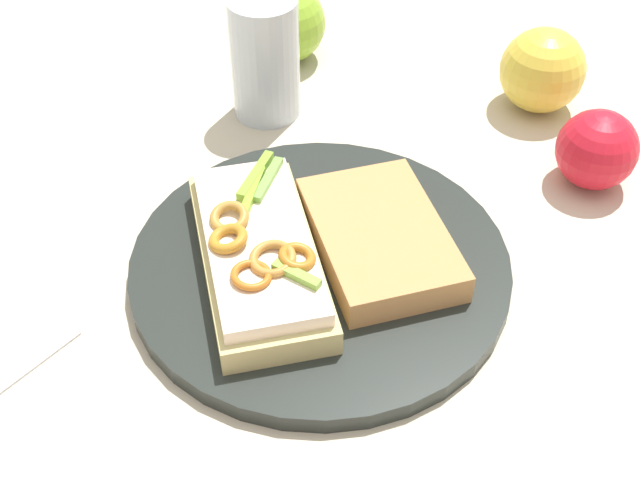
# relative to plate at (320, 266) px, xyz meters

# --- Properties ---
(ground_plane) EXTENTS (2.00, 2.00, 0.00)m
(ground_plane) POSITION_rel_plate_xyz_m (0.00, 0.00, -0.01)
(ground_plane) COLOR #C1B69D
(ground_plane) RESTS_ON ground
(plate) EXTENTS (0.29, 0.29, 0.02)m
(plate) POSITION_rel_plate_xyz_m (0.00, 0.00, 0.00)
(plate) COLOR #222825
(plate) RESTS_ON ground_plane
(sandwich) EXTENTS (0.20, 0.12, 0.05)m
(sandwich) POSITION_rel_plate_xyz_m (0.01, 0.05, 0.03)
(sandwich) COLOR tan
(sandwich) RESTS_ON plate
(bread_slice_side) EXTENTS (0.15, 0.11, 0.02)m
(bread_slice_side) POSITION_rel_plate_xyz_m (-0.01, -0.05, 0.02)
(bread_slice_side) COLOR tan
(bread_slice_side) RESTS_ON plate
(apple_0) EXTENTS (0.09, 0.09, 0.08)m
(apple_0) POSITION_rel_plate_xyz_m (0.12, -0.28, 0.03)
(apple_0) COLOR gold
(apple_0) RESTS_ON ground_plane
(apple_1) EXTENTS (0.07, 0.07, 0.07)m
(apple_1) POSITION_rel_plate_xyz_m (0.01, -0.26, 0.03)
(apple_1) COLOR red
(apple_1) RESTS_ON ground_plane
(apple_2) EXTENTS (0.08, 0.08, 0.08)m
(apple_2) POSITION_rel_plate_xyz_m (0.30, -0.10, 0.03)
(apple_2) COLOR #80AD2C
(apple_2) RESTS_ON ground_plane
(drinking_glass) EXTENTS (0.06, 0.06, 0.12)m
(drinking_glass) POSITION_rel_plate_xyz_m (0.22, -0.04, 0.05)
(drinking_glass) COLOR silver
(drinking_glass) RESTS_ON ground_plane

